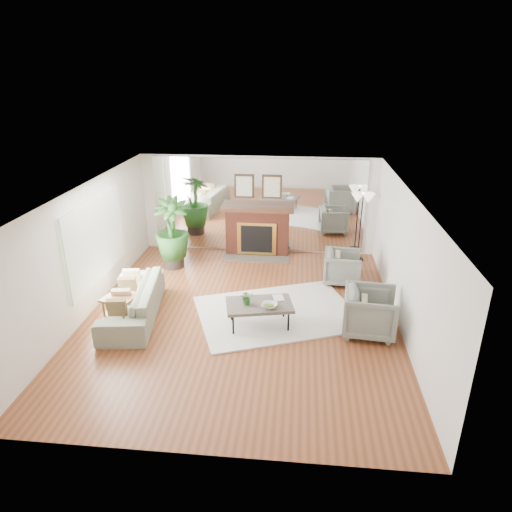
# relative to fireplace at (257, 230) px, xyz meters

# --- Properties ---
(ground) EXTENTS (7.00, 7.00, 0.00)m
(ground) POSITION_rel_fireplace_xyz_m (0.00, -3.26, -0.66)
(ground) COLOR brown
(ground) RESTS_ON ground
(wall_left) EXTENTS (0.02, 7.00, 2.50)m
(wall_left) POSITION_rel_fireplace_xyz_m (-2.99, -3.26, 0.59)
(wall_left) COLOR silver
(wall_left) RESTS_ON ground
(wall_right) EXTENTS (0.02, 7.00, 2.50)m
(wall_right) POSITION_rel_fireplace_xyz_m (2.99, -3.26, 0.59)
(wall_right) COLOR silver
(wall_right) RESTS_ON ground
(wall_back) EXTENTS (6.00, 0.02, 2.50)m
(wall_back) POSITION_rel_fireplace_xyz_m (0.00, 0.23, 0.59)
(wall_back) COLOR silver
(wall_back) RESTS_ON ground
(mirror_panel) EXTENTS (5.40, 0.04, 2.40)m
(mirror_panel) POSITION_rel_fireplace_xyz_m (0.00, 0.21, 0.59)
(mirror_panel) COLOR silver
(mirror_panel) RESTS_ON wall_back
(window_panel) EXTENTS (0.04, 2.40, 1.50)m
(window_panel) POSITION_rel_fireplace_xyz_m (-2.96, -2.86, 0.69)
(window_panel) COLOR #B2E09E
(window_panel) RESTS_ON wall_left
(fireplace) EXTENTS (1.85, 0.83, 2.05)m
(fireplace) POSITION_rel_fireplace_xyz_m (0.00, 0.00, 0.00)
(fireplace) COLOR maroon
(fireplace) RESTS_ON ground
(area_rug) EXTENTS (3.60, 3.10, 0.03)m
(area_rug) POSITION_rel_fireplace_xyz_m (0.69, -3.10, -0.64)
(area_rug) COLOR white
(area_rug) RESTS_ON ground
(coffee_table) EXTENTS (1.34, 0.95, 0.49)m
(coffee_table) POSITION_rel_fireplace_xyz_m (0.39, -3.61, -0.21)
(coffee_table) COLOR #575045
(coffee_table) RESTS_ON ground
(sofa) EXTENTS (1.23, 2.43, 0.68)m
(sofa) POSITION_rel_fireplace_xyz_m (-2.09, -3.49, -0.32)
(sofa) COLOR gray
(sofa) RESTS_ON ground
(armchair_back) EXTENTS (0.86, 0.84, 0.74)m
(armchair_back) POSITION_rel_fireplace_xyz_m (2.07, -1.52, -0.29)
(armchair_back) COLOR slate
(armchair_back) RESTS_ON ground
(armchair_front) EXTENTS (1.03, 1.01, 0.85)m
(armchair_front) POSITION_rel_fireplace_xyz_m (2.40, -3.63, -0.23)
(armchair_front) COLOR slate
(armchair_front) RESTS_ON ground
(side_table) EXTENTS (0.69, 0.69, 0.63)m
(side_table) POSITION_rel_fireplace_xyz_m (-2.17, -3.86, -0.13)
(side_table) COLOR brown
(side_table) RESTS_ON ground
(potted_ficus) EXTENTS (1.01, 1.01, 1.72)m
(potted_ficus) POSITION_rel_fireplace_xyz_m (-1.95, -1.03, 0.26)
(potted_ficus) COLOR black
(potted_ficus) RESTS_ON ground
(floor_lamp) EXTENTS (0.56, 0.31, 1.73)m
(floor_lamp) POSITION_rel_fireplace_xyz_m (2.57, -0.17, 0.82)
(floor_lamp) COLOR black
(floor_lamp) RESTS_ON ground
(tabletop_plant) EXTENTS (0.29, 0.26, 0.27)m
(tabletop_plant) POSITION_rel_fireplace_xyz_m (0.16, -3.66, -0.04)
(tabletop_plant) COLOR #255C22
(tabletop_plant) RESTS_ON coffee_table
(fruit_bowl) EXTENTS (0.34, 0.34, 0.07)m
(fruit_bowl) POSITION_rel_fireplace_xyz_m (0.58, -3.73, -0.14)
(fruit_bowl) COLOR brown
(fruit_bowl) RESTS_ON coffee_table
(book) EXTENTS (0.26, 0.31, 0.02)m
(book) POSITION_rel_fireplace_xyz_m (0.63, -3.40, -0.16)
(book) COLOR brown
(book) RESTS_ON coffee_table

